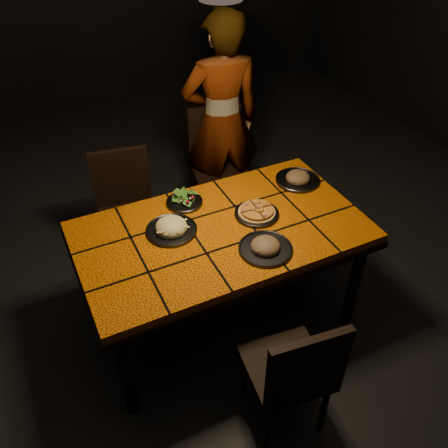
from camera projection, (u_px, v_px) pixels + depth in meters
name	position (u px, v px, depth m)	size (l,w,h in m)	color
room_shell	(221.00, 103.00, 2.17)	(6.04, 7.04, 3.08)	black
dining_table	(222.00, 239.00, 2.69)	(1.62, 0.92, 0.75)	orange
chair_near	(295.00, 372.00, 2.23)	(0.43, 0.43, 0.85)	black
chair_far_left	(125.00, 203.00, 3.26)	(0.45, 0.45, 0.86)	black
chair_far_right	(218.00, 158.00, 3.67)	(0.48, 0.48, 0.91)	black
diner	(222.00, 122.00, 3.50)	(0.59, 0.39, 1.63)	brown
plate_pizza	(257.00, 213.00, 2.73)	(0.26, 0.26, 0.04)	#3B3B40
plate_pasta	(171.00, 228.00, 2.61)	(0.29, 0.29, 0.09)	#3B3B40
plate_salad	(184.00, 200.00, 2.81)	(0.22, 0.22, 0.07)	#3B3B40
plate_mushroom_a	(266.00, 246.00, 2.49)	(0.29, 0.29, 0.09)	#3B3B40
plate_mushroom_b	(298.00, 178.00, 3.00)	(0.28, 0.28, 0.09)	#3B3B40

